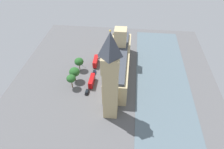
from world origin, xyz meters
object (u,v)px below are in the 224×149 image
pedestrian_under_trees (110,52)px  plane_tree_slot_11 (71,79)px  parliament_building (119,62)px  pedestrian_leading (109,55)px  pedestrian_by_river_gate (109,54)px  plane_tree_near_tower (79,62)px  car_blue_kerbside (94,72)px  car_yellow_cab_far_end (103,51)px  car_silver_midblock (98,56)px  car_black_opposite_hall (87,92)px  clock_tower (110,77)px  double_decker_bus_trailing (96,61)px  plane_tree_slot_10 (74,72)px  street_lamp_slot_12 (82,61)px  double_decker_bus_corner (92,81)px

pedestrian_under_trees → plane_tree_slot_11: 44.96m
parliament_building → pedestrian_leading: size_ratio=38.22×
pedestrian_by_river_gate → plane_tree_near_tower: (17.25, 19.32, 6.07)m
car_blue_kerbside → plane_tree_near_tower: 12.05m
car_yellow_cab_far_end → plane_tree_slot_11: plane_tree_slot_11 is taller
car_silver_midblock → car_black_opposite_hall: bearing=-89.3°
pedestrian_under_trees → plane_tree_near_tower: 29.73m
car_yellow_cab_far_end → car_black_opposite_hall: (2.97, 43.98, 0.00)m
clock_tower → pedestrian_leading: size_ratio=32.30×
parliament_building → car_silver_midblock: parliament_building is taller
double_decker_bus_trailing → pedestrian_by_river_gate: 14.42m
pedestrian_by_river_gate → clock_tower: bearing=69.8°
clock_tower → plane_tree_slot_11: bearing=-34.6°
car_yellow_cab_far_end → pedestrian_leading: 6.45m
double_decker_bus_trailing → car_black_opposite_hall: size_ratio=2.32×
car_silver_midblock → pedestrian_by_river_gate: 7.71m
car_black_opposite_hall → plane_tree_slot_10: size_ratio=0.46×
street_lamp_slot_12 → car_black_opposite_hall: bearing=108.3°
car_yellow_cab_far_end → pedestrian_under_trees: size_ratio=2.69×
clock_tower → pedestrian_leading: (7.09, -54.37, -24.73)m
car_black_opposite_hall → plane_tree_near_tower: size_ratio=0.48×
plane_tree_slot_10 → double_decker_bus_trailing: bearing=-118.0°
parliament_building → car_black_opposite_hall: parliament_building is taller
car_blue_kerbside → plane_tree_slot_10: bearing=37.2°
car_silver_midblock → plane_tree_near_tower: size_ratio=0.50×
clock_tower → pedestrian_under_trees: (7.32, -58.24, -24.66)m
car_yellow_cab_far_end → pedestrian_by_river_gate: car_yellow_cab_far_end is taller
plane_tree_slot_11 → pedestrian_leading: bearing=-116.6°
pedestrian_by_river_gate → plane_tree_slot_11: plane_tree_slot_11 is taller
car_blue_kerbside → pedestrian_leading: car_blue_kerbside is taller
parliament_building → pedestrian_leading: parliament_building is taller
car_yellow_cab_far_end → plane_tree_slot_11: (12.83, 40.03, 6.15)m
car_yellow_cab_far_end → parliament_building: bearing=-54.5°
double_decker_bus_corner → street_lamp_slot_12: 20.32m
parliament_building → pedestrian_under_trees: parliament_building is taller
double_decker_bus_corner → plane_tree_slot_10: 11.92m
double_decker_bus_corner → car_silver_midblock: bearing=-88.4°
car_yellow_cab_far_end → pedestrian_by_river_gate: size_ratio=2.76×
car_blue_kerbside → double_decker_bus_corner: (-0.47, 10.65, 1.75)m
plane_tree_slot_10 → pedestrian_under_trees: bearing=-117.4°
car_yellow_cab_far_end → pedestrian_under_trees: car_yellow_cab_far_end is taller
pedestrian_leading → plane_tree_slot_11: (18.40, 36.78, 6.36)m
car_blue_kerbside → double_decker_bus_corner: bearing=90.3°
clock_tower → double_decker_bus_corner: size_ratio=4.68×
double_decker_bus_trailing → pedestrian_under_trees: 17.93m
pedestrian_leading → pedestrian_by_river_gate: pedestrian_by_river_gate is taller
double_decker_bus_corner → plane_tree_slot_11: bearing=21.0°
car_blue_kerbside → street_lamp_slot_12: bearing=-38.4°
clock_tower → plane_tree_slot_11: 36.01m
street_lamp_slot_12 → clock_tower: bearing=121.5°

